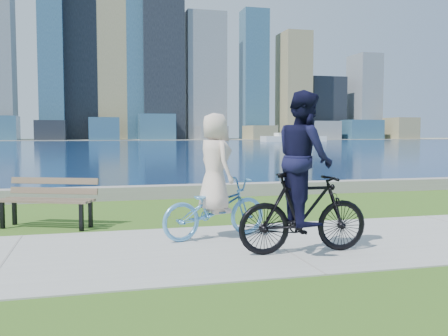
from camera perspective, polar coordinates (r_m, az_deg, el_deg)
The scene contains 10 objects.
ground at distance 8.05m, azimuth 5.97°, elevation -8.79°, with size 320.00×320.00×0.00m, color #315616.
concrete_path at distance 8.05m, azimuth 5.97°, elevation -8.72°, with size 80.00×3.50×0.02m, color #9B9B96.
seawall at distance 13.92m, azimuth -3.06°, elevation -2.62°, with size 90.00×0.50×0.35m, color gray.
bay_water at distance 79.41m, azimuth -12.67°, elevation 2.62°, with size 320.00×131.00×0.01m, color #0B234B.
far_shore at distance 137.38m, azimuth -13.53°, elevation 3.17°, with size 320.00×30.00×0.12m, color gray.
city_skyline at distance 138.41m, azimuth -14.68°, elevation 12.78°, with size 173.59×22.15×76.00m.
ferry_far at distance 107.18m, azimuth 7.94°, elevation 3.42°, with size 13.59×3.88×1.84m.
park_bench at distance 10.01m, azimuth -19.37°, elevation -3.19°, with size 1.88×1.27×0.92m.
cyclist_woman at distance 8.35m, azimuth -1.06°, elevation -2.75°, with size 1.13×2.01×2.09m.
cyclist_man at distance 7.36m, azimuth 9.13°, elevation -2.01°, with size 0.75×1.98×2.37m.
Camera 1 is at (-2.78, -7.34, 1.78)m, focal length 40.00 mm.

